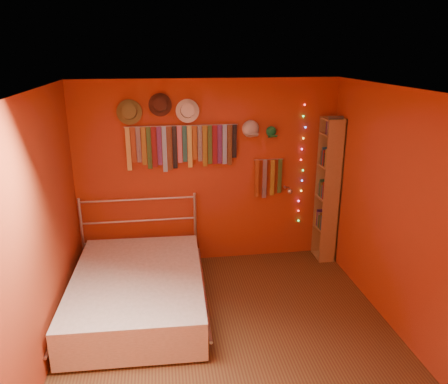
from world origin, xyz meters
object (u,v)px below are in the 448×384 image
reading_lamp (289,190)px  bookshelf (331,190)px  bed (138,290)px  tie_rack (182,145)px

reading_lamp → bookshelf: size_ratio=0.15×
bed → bookshelf: bearing=21.8°
tie_rack → bed: 1.90m
tie_rack → bed: size_ratio=0.68×
tie_rack → bookshelf: size_ratio=0.72×
tie_rack → bookshelf: bearing=-4.4°
tie_rack → reading_lamp: 1.56m
tie_rack → reading_lamp: size_ratio=4.86×
tie_rack → reading_lamp: (1.41, -0.17, -0.63)m
bookshelf → tie_rack: bearing=175.6°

